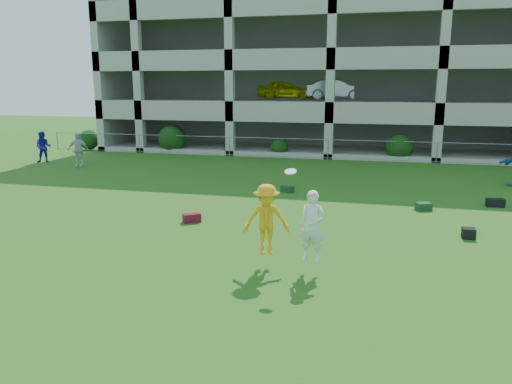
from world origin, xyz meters
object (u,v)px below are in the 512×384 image
(bystander_a, at_px, (43,147))
(bystander_b, at_px, (78,150))
(frisbee_contest, at_px, (278,221))
(parking_garage, at_px, (343,60))
(crate_d, at_px, (469,233))

(bystander_a, relative_size, bystander_b, 0.96)
(bystander_a, relative_size, frisbee_contest, 0.81)
(bystander_a, height_order, frisbee_contest, frisbee_contest)
(bystander_a, height_order, bystander_b, bystander_b)
(frisbee_contest, bearing_deg, bystander_a, 140.99)
(bystander_b, xyz_separation_m, parking_garage, (12.62, 14.46, 5.11))
(frisbee_contest, bearing_deg, crate_d, 37.05)
(bystander_b, xyz_separation_m, crate_d, (18.13, -8.57, -0.75))
(bystander_b, xyz_separation_m, frisbee_contest, (13.31, -12.21, 0.27))
(parking_garage, bearing_deg, frisbee_contest, -88.52)
(crate_d, xyz_separation_m, frisbee_contest, (-4.82, -3.64, 1.02))
(bystander_b, relative_size, crate_d, 5.17)
(bystander_a, xyz_separation_m, parking_garage, (15.31, 13.71, 5.15))
(bystander_b, bearing_deg, crate_d, -41.39)
(crate_d, bearing_deg, parking_garage, 103.46)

